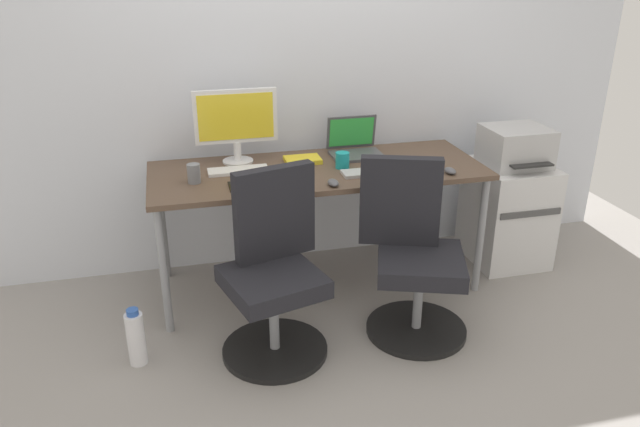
% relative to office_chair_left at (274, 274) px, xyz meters
% --- Properties ---
extents(ground_plane, '(5.28, 5.28, 0.00)m').
position_rel_office_chair_left_xyz_m(ground_plane, '(0.37, 0.59, -0.42)').
color(ground_plane, gray).
extents(back_wall, '(4.40, 0.04, 2.60)m').
position_rel_office_chair_left_xyz_m(back_wall, '(0.37, 1.03, 0.88)').
color(back_wall, silver).
rests_on(back_wall, ground).
extents(desk, '(1.91, 0.73, 0.75)m').
position_rel_office_chair_left_xyz_m(desk, '(0.37, 0.59, 0.27)').
color(desk, brown).
rests_on(desk, ground).
extents(office_chair_left, '(0.54, 0.54, 0.94)m').
position_rel_office_chair_left_xyz_m(office_chair_left, '(0.00, 0.00, 0.00)').
color(office_chair_left, black).
rests_on(office_chair_left, ground).
extents(office_chair_right, '(0.56, 0.56, 0.94)m').
position_rel_office_chair_left_xyz_m(office_chair_right, '(0.74, -0.00, 0.00)').
color(office_chair_right, black).
rests_on(office_chair_right, ground).
extents(side_cabinet, '(0.45, 0.52, 0.66)m').
position_rel_office_chair_left_xyz_m(side_cabinet, '(1.65, 0.61, -0.09)').
color(side_cabinet, silver).
rests_on(side_cabinet, ground).
extents(printer, '(0.38, 0.40, 0.24)m').
position_rel_office_chair_left_xyz_m(printer, '(1.65, 0.61, 0.36)').
color(printer, '#B7B7B7').
rests_on(printer, side_cabinet).
extents(water_bottle_on_floor, '(0.09, 0.09, 0.31)m').
position_rel_office_chair_left_xyz_m(water_bottle_on_floor, '(-0.70, 0.02, -0.28)').
color(water_bottle_on_floor, white).
rests_on(water_bottle_on_floor, ground).
extents(desktop_monitor, '(0.48, 0.18, 0.43)m').
position_rel_office_chair_left_xyz_m(desktop_monitor, '(-0.06, 0.81, 0.58)').
color(desktop_monitor, silver).
rests_on(desktop_monitor, desk).
extents(open_laptop, '(0.31, 0.26, 0.23)m').
position_rel_office_chair_left_xyz_m(open_laptop, '(0.65, 0.79, 0.38)').
color(open_laptop, '#4C4C51').
rests_on(open_laptop, desk).
extents(keyboard_by_monitor, '(0.34, 0.12, 0.02)m').
position_rel_office_chair_left_xyz_m(keyboard_by_monitor, '(-0.08, 0.63, 0.34)').
color(keyboard_by_monitor, silver).
rests_on(keyboard_by_monitor, desk).
extents(keyboard_by_laptop, '(0.34, 0.12, 0.02)m').
position_rel_office_chair_left_xyz_m(keyboard_by_laptop, '(0.64, 0.42, 0.34)').
color(keyboard_by_laptop, '#B7B7B7').
rests_on(keyboard_by_laptop, desk).
extents(mouse_by_monitor, '(0.06, 0.10, 0.03)m').
position_rel_office_chair_left_xyz_m(mouse_by_monitor, '(0.38, 0.29, 0.34)').
color(mouse_by_monitor, '#515156').
rests_on(mouse_by_monitor, desk).
extents(mouse_by_laptop, '(0.06, 0.10, 0.03)m').
position_rel_office_chair_left_xyz_m(mouse_by_laptop, '(1.07, 0.32, 0.34)').
color(mouse_by_laptop, '#515156').
rests_on(mouse_by_laptop, desk).
extents(coffee_mug, '(0.08, 0.08, 0.09)m').
position_rel_office_chair_left_xyz_m(coffee_mug, '(0.51, 0.56, 0.37)').
color(coffee_mug, teal).
rests_on(coffee_mug, desk).
extents(pen_cup, '(0.07, 0.07, 0.10)m').
position_rel_office_chair_left_xyz_m(pen_cup, '(-0.33, 0.51, 0.38)').
color(pen_cup, slate).
rests_on(pen_cup, desk).
extents(phone_near_monitor, '(0.07, 0.14, 0.01)m').
position_rel_office_chair_left_xyz_m(phone_near_monitor, '(-0.13, 0.39, 0.33)').
color(phone_near_monitor, black).
rests_on(phone_near_monitor, desk).
extents(notebook, '(0.21, 0.15, 0.03)m').
position_rel_office_chair_left_xyz_m(notebook, '(0.31, 0.72, 0.34)').
color(notebook, yellow).
rests_on(notebook, desk).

